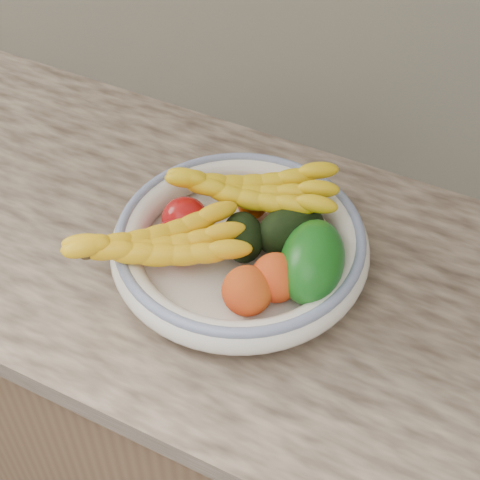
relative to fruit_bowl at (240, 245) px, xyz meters
name	(u,v)px	position (x,y,z in m)	size (l,w,h in m)	color
kitchen_counter	(246,402)	(0.00, 0.03, -0.48)	(2.44, 0.66, 1.40)	brown
fruit_bowl	(240,245)	(0.00, 0.00, 0.00)	(0.39, 0.39, 0.08)	white
clementine_back_left	(253,204)	(-0.02, 0.08, 0.01)	(0.05, 0.05, 0.04)	#E24F04
clementine_back_right	(281,202)	(0.02, 0.11, 0.01)	(0.05, 0.05, 0.04)	orange
tomato_left	(185,218)	(-0.10, 0.00, 0.01)	(0.07, 0.07, 0.06)	#A30E0F
tomato_near_left	(175,240)	(-0.09, -0.05, 0.01)	(0.07, 0.07, 0.06)	#A40108
avocado_center	(243,237)	(0.00, 0.00, 0.02)	(0.06, 0.09, 0.06)	black
avocado_right	(291,230)	(0.06, 0.05, 0.02)	(0.08, 0.11, 0.08)	black
green_mango	(312,262)	(0.12, -0.01, 0.03)	(0.09, 0.14, 0.10)	#105612
peach_front	(247,291)	(0.06, -0.09, 0.02)	(0.07, 0.07, 0.07)	orange
peach_right	(276,278)	(0.08, -0.05, 0.02)	(0.07, 0.07, 0.07)	orange
banana_bunch_back	(251,194)	(-0.02, 0.07, 0.04)	(0.28, 0.11, 0.08)	yellow
banana_bunch_front	(157,248)	(-0.09, -0.09, 0.03)	(0.28, 0.11, 0.08)	yellow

